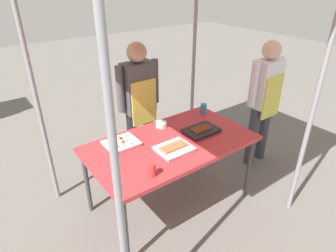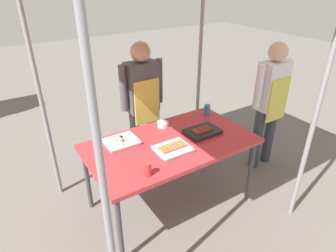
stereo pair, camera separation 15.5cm
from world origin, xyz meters
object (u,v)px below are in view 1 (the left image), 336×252
object	(u,v)px
vendor_woman	(139,100)
customer_nearby	(265,95)
tray_grilled_sausages	(201,130)
tray_meat_skewers	(121,143)
condiment_bowl	(161,124)
tray_pork_links	(174,148)
drink_cup_by_wok	(204,109)
stall_table	(171,146)
drink_cup_near_edge	(152,170)

from	to	relation	value
vendor_woman	customer_nearby	size ratio (longest dim) A/B	1.01
tray_grilled_sausages	vendor_woman	bearing A→B (deg)	111.44
tray_meat_skewers	vendor_woman	xyz separation A→B (m)	(0.49, 0.47, 0.15)
condiment_bowl	tray_pork_links	bearing A→B (deg)	-111.10
drink_cup_by_wok	customer_nearby	bearing A→B (deg)	-24.18
vendor_woman	drink_cup_by_wok	bearing A→B (deg)	145.82
stall_table	condiment_bowl	distance (m)	0.34
tray_meat_skewers	drink_cup_near_edge	world-z (taller)	drink_cup_near_edge
condiment_bowl	drink_cup_by_wok	size ratio (longest dim) A/B	1.03
tray_meat_skewers	drink_cup_near_edge	distance (m)	0.56
customer_nearby	tray_meat_skewers	bearing A→B (deg)	172.05
tray_meat_skewers	condiment_bowl	size ratio (longest dim) A/B	2.61
tray_pork_links	drink_cup_near_edge	xyz separation A→B (m)	(-0.37, -0.19, 0.04)
vendor_woman	condiment_bowl	bearing A→B (deg)	93.90
condiment_bowl	vendor_woman	distance (m)	0.42
tray_grilled_sausages	condiment_bowl	distance (m)	0.42
customer_nearby	vendor_woman	bearing A→B (deg)	150.87
stall_table	tray_grilled_sausages	xyz separation A→B (m)	(0.36, -0.03, 0.07)
condiment_bowl	drink_cup_by_wok	xyz separation A→B (m)	(0.58, -0.02, 0.03)
stall_table	drink_cup_by_wok	xyz separation A→B (m)	(0.68, 0.29, 0.11)
condiment_bowl	drink_cup_near_edge	size ratio (longest dim) A/B	1.02
vendor_woman	tray_pork_links	bearing A→B (deg)	80.09
stall_table	condiment_bowl	world-z (taller)	condiment_bowl
tray_grilled_sausages	tray_meat_skewers	bearing A→B (deg)	161.47
tray_grilled_sausages	vendor_woman	xyz separation A→B (m)	(-0.28, 0.73, 0.15)
tray_pork_links	vendor_woman	world-z (taller)	vendor_woman
stall_table	condiment_bowl	size ratio (longest dim) A/B	13.50
customer_nearby	tray_grilled_sausages	bearing A→B (deg)	-179.30
drink_cup_by_wok	vendor_woman	xyz separation A→B (m)	(-0.60, 0.41, 0.11)
drink_cup_near_edge	drink_cup_by_wok	world-z (taller)	drink_cup_near_edge
condiment_bowl	tray_grilled_sausages	bearing A→B (deg)	-52.46
tray_meat_skewers	drink_cup_by_wok	world-z (taller)	drink_cup_by_wok
drink_cup_near_edge	stall_table	bearing A→B (deg)	37.08
drink_cup_by_wok	vendor_woman	world-z (taller)	vendor_woman
stall_table	vendor_woman	size ratio (longest dim) A/B	1.02
tray_grilled_sausages	condiment_bowl	size ratio (longest dim) A/B	2.94
tray_grilled_sausages	drink_cup_by_wok	size ratio (longest dim) A/B	3.03
stall_table	tray_meat_skewers	bearing A→B (deg)	150.40
tray_pork_links	condiment_bowl	size ratio (longest dim) A/B	2.68
tray_meat_skewers	customer_nearby	xyz separation A→B (m)	(1.77, -0.25, 0.14)
tray_meat_skewers	vendor_woman	distance (m)	0.69
tray_meat_skewers	tray_pork_links	bearing A→B (deg)	-47.32
tray_grilled_sausages	drink_cup_by_wok	xyz separation A→B (m)	(0.32, 0.32, 0.04)
tray_meat_skewers	vendor_woman	world-z (taller)	vendor_woman
drink_cup_by_wok	vendor_woman	size ratio (longest dim) A/B	0.07
drink_cup_by_wok	customer_nearby	size ratio (longest dim) A/B	0.07
vendor_woman	customer_nearby	distance (m)	1.47
stall_table	tray_grilled_sausages	distance (m)	0.37
tray_pork_links	tray_meat_skewers	bearing A→B (deg)	132.68
tray_grilled_sausages	vendor_woman	distance (m)	0.79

